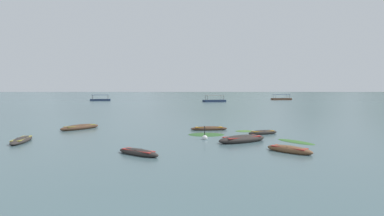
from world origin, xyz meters
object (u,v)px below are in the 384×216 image
at_px(rowboat_1, 242,139).
at_px(ferry_1, 214,101).
at_px(rowboat_4, 209,129).
at_px(ferry_2, 100,100).
at_px(rowboat_0, 80,127).
at_px(mooring_buoy, 205,138).
at_px(rowboat_5, 138,152).
at_px(rowboat_2, 22,140).
at_px(ferry_0, 281,99).
at_px(rowboat_6, 263,133).
at_px(rowboat_3, 289,150).

bearing_deg(rowboat_1, ferry_1, 86.47).
relative_size(rowboat_4, ferry_2, 0.48).
bearing_deg(rowboat_0, mooring_buoy, -29.11).
relative_size(rowboat_1, rowboat_5, 1.42).
bearing_deg(rowboat_5, rowboat_1, 33.45).
height_order(rowboat_2, ferry_0, ferry_0).
bearing_deg(rowboat_2, rowboat_4, 25.69).
bearing_deg(rowboat_6, mooring_buoy, -151.61).
relative_size(rowboat_5, ferry_0, 0.35).
distance_m(rowboat_0, rowboat_2, 8.28).
relative_size(rowboat_2, rowboat_6, 1.31).
bearing_deg(rowboat_2, rowboat_1, -0.54).
height_order(rowboat_4, rowboat_5, rowboat_5).
bearing_deg(rowboat_4, rowboat_0, 176.13).
xyz_separation_m(rowboat_1, rowboat_6, (2.64, 4.27, -0.06)).
bearing_deg(ferry_0, rowboat_4, -110.42).
xyz_separation_m(rowboat_0, mooring_buoy, (12.46, -6.94, -0.08)).
bearing_deg(rowboat_0, ferry_2, 104.17).
xyz_separation_m(ferry_0, mooring_buoy, (-39.17, -109.20, -0.33)).
height_order(rowboat_2, rowboat_5, rowboat_5).
height_order(rowboat_2, rowboat_3, rowboat_3).
relative_size(rowboat_0, rowboat_5, 1.41).
distance_m(rowboat_4, rowboat_5, 13.24).
distance_m(rowboat_2, ferry_1, 89.11).
relative_size(rowboat_1, ferry_0, 0.50).
bearing_deg(rowboat_1, rowboat_3, -60.46).
bearing_deg(mooring_buoy, rowboat_0, 150.89).
relative_size(rowboat_4, rowboat_5, 1.23).
bearing_deg(rowboat_5, ferry_2, 106.60).
relative_size(rowboat_1, ferry_1, 0.52).
relative_size(rowboat_5, ferry_1, 0.37).
bearing_deg(rowboat_3, ferry_2, 111.50).
bearing_deg(rowboat_1, ferry_0, 71.80).
height_order(rowboat_0, rowboat_6, rowboat_0).
distance_m(rowboat_5, ferry_1, 92.09).
bearing_deg(ferry_2, ferry_1, -15.53).
xyz_separation_m(rowboat_0, ferry_0, (51.63, 102.26, 0.25)).
distance_m(rowboat_4, mooring_buoy, 6.09).
xyz_separation_m(rowboat_3, ferry_0, (34.01, 114.63, 0.28)).
bearing_deg(mooring_buoy, rowboat_4, 82.80).
bearing_deg(ferry_0, rowboat_0, -116.79).
relative_size(rowboat_3, ferry_2, 0.37).
bearing_deg(ferry_1, rowboat_2, -104.53).
relative_size(rowboat_2, rowboat_3, 1.38).
bearing_deg(ferry_0, rowboat_6, -107.60).
xyz_separation_m(rowboat_3, rowboat_6, (0.31, 8.39, -0.02)).
bearing_deg(rowboat_0, rowboat_6, -12.53).
relative_size(rowboat_0, rowboat_2, 1.08).
distance_m(rowboat_0, rowboat_6, 18.37).
distance_m(rowboat_2, rowboat_3, 19.83).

